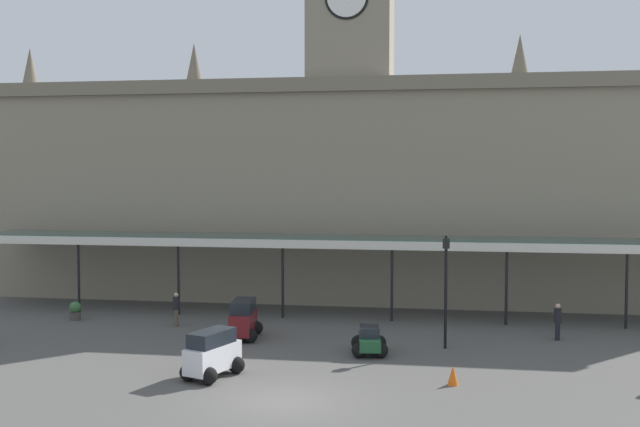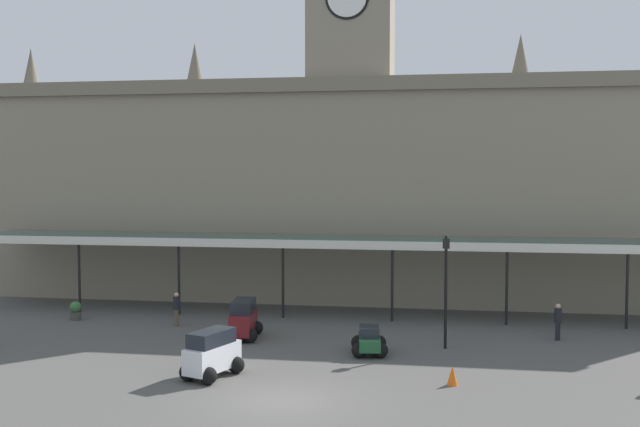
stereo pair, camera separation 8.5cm
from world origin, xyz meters
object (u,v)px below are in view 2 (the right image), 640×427
at_px(car_white_van, 212,356).
at_px(planter_near_kerb, 76,310).
at_px(victorian_lamppost, 446,278).
at_px(traffic_cone, 452,375).
at_px(pedestrian_crossing_forecourt, 177,308).
at_px(car_maroon_van, 243,321).
at_px(car_green_sedan, 369,342).
at_px(pedestrian_near_entrance, 558,320).

distance_m(car_white_van, planter_near_kerb, 13.64).
xyz_separation_m(victorian_lamppost, traffic_cone, (0.20, -5.51, -2.71)).
xyz_separation_m(traffic_cone, planter_near_kerb, (-19.03, 8.70, 0.13)).
xyz_separation_m(car_white_van, traffic_cone, (8.84, 0.36, -0.45)).
relative_size(car_white_van, pedestrian_crossing_forecourt, 1.55).
bearing_deg(car_white_van, victorian_lamppost, 34.19).
distance_m(car_white_van, car_maroon_van, 6.38).
bearing_deg(victorian_lamppost, car_green_sedan, -155.04).
relative_size(pedestrian_near_entrance, planter_near_kerb, 1.74).
bearing_deg(car_white_van, pedestrian_near_entrance, 31.06).
relative_size(car_green_sedan, victorian_lamppost, 0.43).
bearing_deg(car_green_sedan, pedestrian_near_entrance, 25.14).
bearing_deg(victorian_lamppost, car_maroon_van, 176.94).
height_order(pedestrian_near_entrance, victorian_lamppost, victorian_lamppost).
distance_m(car_maroon_van, victorian_lamppost, 9.45).
height_order(car_maroon_van, planter_near_kerb, car_maroon_van).
xyz_separation_m(car_green_sedan, traffic_cone, (3.37, -4.03, -0.15)).
xyz_separation_m(car_white_van, planter_near_kerb, (-10.19, 9.06, -0.32)).
bearing_deg(traffic_cone, pedestrian_near_entrance, 58.32).
bearing_deg(car_white_van, traffic_cone, 2.35).
distance_m(pedestrian_crossing_forecourt, pedestrian_near_entrance, 18.22).
distance_m(pedestrian_near_entrance, traffic_cone, 9.30).
distance_m(car_green_sedan, pedestrian_crossing_forecourt, 10.78).
bearing_deg(car_white_van, planter_near_kerb, 138.34).
distance_m(car_green_sedan, car_maroon_van, 6.31).
xyz_separation_m(pedestrian_near_entrance, planter_near_kerb, (-23.91, 0.80, -0.42)).
bearing_deg(planter_near_kerb, car_green_sedan, -16.60).
bearing_deg(car_maroon_van, pedestrian_near_entrance, 7.62).
height_order(car_green_sedan, car_white_van, car_white_van).
relative_size(car_green_sedan, pedestrian_near_entrance, 1.28).
bearing_deg(pedestrian_near_entrance, car_maroon_van, -172.38).
bearing_deg(car_maroon_van, car_white_van, -85.37).
relative_size(car_maroon_van, traffic_cone, 3.47).
height_order(car_green_sedan, victorian_lamppost, victorian_lamppost).
bearing_deg(victorian_lamppost, pedestrian_near_entrance, 25.25).
bearing_deg(pedestrian_near_entrance, victorian_lamppost, -154.75).
xyz_separation_m(car_green_sedan, car_maroon_van, (-5.99, 1.96, 0.30)).
xyz_separation_m(car_green_sedan, car_white_van, (-5.47, -4.40, 0.30)).
relative_size(pedestrian_crossing_forecourt, planter_near_kerb, 1.74).
bearing_deg(pedestrian_crossing_forecourt, pedestrian_near_entrance, -0.62).
bearing_deg(pedestrian_crossing_forecourt, traffic_cone, -31.27).
relative_size(pedestrian_near_entrance, traffic_cone, 2.34).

